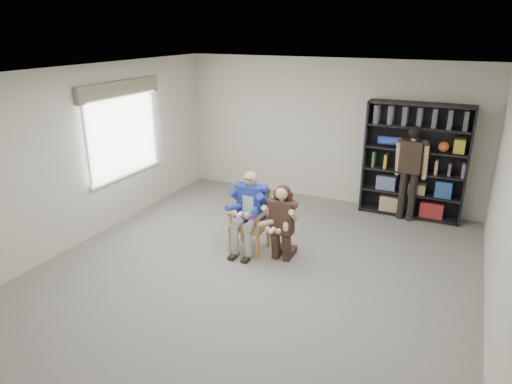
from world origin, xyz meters
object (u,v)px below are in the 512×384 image
at_px(seated_man, 249,212).
at_px(bookshelf, 415,161).
at_px(armchair, 250,221).
at_px(kneeling_woman, 281,224).
at_px(standing_man, 410,174).

xyz_separation_m(seated_man, bookshelf, (2.08, 2.53, 0.40)).
height_order(seated_man, bookshelf, bookshelf).
bearing_deg(armchair, seated_man, 0.00).
bearing_deg(armchair, bookshelf, 49.03).
xyz_separation_m(kneeling_woman, standing_man, (1.47, 2.44, 0.27)).
bearing_deg(standing_man, kneeling_woman, -112.43).
height_order(seated_man, standing_man, standing_man).
height_order(armchair, kneeling_woman, kneeling_woman).
relative_size(seated_man, kneeling_woman, 1.09).
relative_size(bookshelf, standing_man, 1.21).
xyz_separation_m(armchair, bookshelf, (2.08, 2.53, 0.55)).
relative_size(armchair, kneeling_woman, 0.84).
bearing_deg(standing_man, bookshelf, 89.03).
bearing_deg(kneeling_woman, seated_man, 166.74).
height_order(bookshelf, standing_man, bookshelf).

